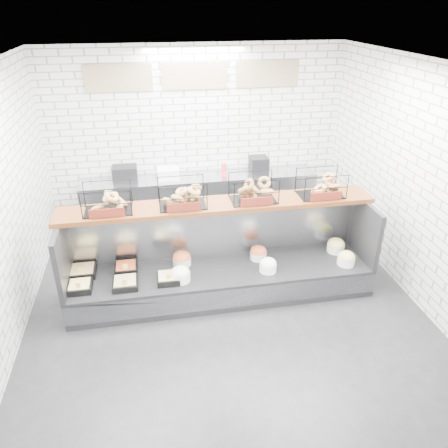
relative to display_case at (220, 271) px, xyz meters
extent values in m
plane|color=black|center=(0.01, -0.34, -0.33)|extent=(5.50, 5.50, 0.00)
cube|color=silver|center=(0.01, 2.41, 1.17)|extent=(5.00, 0.02, 3.00)
cube|color=silver|center=(2.51, -0.34, 1.17)|extent=(0.02, 5.50, 3.00)
cube|color=white|center=(0.01, -0.34, 2.67)|extent=(5.00, 5.50, 0.02)
cube|color=tan|center=(-1.19, 2.38, 2.17)|extent=(1.05, 0.03, 0.42)
cube|color=tan|center=(0.01, 2.38, 2.17)|extent=(1.05, 0.03, 0.42)
cube|color=tan|center=(1.21, 2.38, 2.17)|extent=(1.05, 0.03, 0.42)
cube|color=black|center=(0.01, -0.04, -0.13)|extent=(4.00, 0.90, 0.40)
cube|color=#93969B|center=(0.01, -0.48, -0.11)|extent=(4.00, 0.03, 0.28)
cube|color=#93969B|center=(0.01, 0.37, 0.47)|extent=(4.00, 0.08, 0.80)
cube|color=black|center=(-1.96, -0.04, 0.47)|extent=(0.06, 0.90, 0.80)
cube|color=black|center=(1.98, -0.04, 0.47)|extent=(0.06, 0.90, 0.80)
cube|color=black|center=(-1.79, -0.21, 0.11)|extent=(0.29, 0.29, 0.08)
cube|color=#FAE480|center=(-1.79, -0.21, 0.15)|extent=(0.24, 0.24, 0.04)
cube|color=#FDC758|center=(-1.79, -0.31, 0.20)|extent=(0.06, 0.01, 0.08)
cube|color=black|center=(-1.79, 0.14, 0.11)|extent=(0.33, 0.33, 0.08)
cube|color=#E2BC73|center=(-1.79, 0.14, 0.15)|extent=(0.28, 0.28, 0.04)
cube|color=#FDC758|center=(-1.79, 0.02, 0.20)|extent=(0.06, 0.01, 0.08)
cube|color=black|center=(-1.24, -0.23, 0.11)|extent=(0.31, 0.31, 0.08)
cube|color=tan|center=(-1.24, -0.23, 0.15)|extent=(0.26, 0.26, 0.04)
cube|color=#FDC758|center=(-1.24, -0.34, 0.20)|extent=(0.06, 0.01, 0.08)
cube|color=black|center=(-1.24, 0.12, 0.11)|extent=(0.29, 0.29, 0.08)
cube|color=#DB612E|center=(-1.24, 0.12, 0.15)|extent=(0.25, 0.25, 0.04)
cube|color=#FDC758|center=(-1.24, 0.02, 0.20)|extent=(0.06, 0.01, 0.08)
cube|color=black|center=(-0.71, -0.22, 0.11)|extent=(0.28, 0.28, 0.08)
cube|color=#DECA88|center=(-0.71, -0.22, 0.15)|extent=(0.24, 0.24, 0.04)
cube|color=#FDC758|center=(-0.71, -0.32, 0.20)|extent=(0.06, 0.01, 0.08)
cylinder|color=white|center=(-0.55, -0.23, 0.13)|extent=(0.25, 0.25, 0.11)
ellipsoid|color=silver|center=(-0.55, -0.23, 0.19)|extent=(0.25, 0.25, 0.17)
cylinder|color=white|center=(-0.50, 0.14, 0.13)|extent=(0.25, 0.25, 0.11)
ellipsoid|color=orange|center=(-0.50, 0.14, 0.19)|extent=(0.24, 0.24, 0.17)
cylinder|color=white|center=(0.60, -0.22, 0.13)|extent=(0.23, 0.23, 0.11)
ellipsoid|color=white|center=(0.60, -0.22, 0.19)|extent=(0.22, 0.22, 0.15)
cylinder|color=white|center=(0.55, 0.11, 0.13)|extent=(0.23, 0.23, 0.11)
ellipsoid|color=#CE542B|center=(0.55, 0.11, 0.19)|extent=(0.23, 0.23, 0.16)
cylinder|color=white|center=(1.68, -0.25, 0.13)|extent=(0.24, 0.24, 0.11)
ellipsoid|color=#DDC571|center=(1.68, -0.25, 0.19)|extent=(0.23, 0.23, 0.16)
cylinder|color=white|center=(1.68, 0.10, 0.13)|extent=(0.25, 0.25, 0.11)
ellipsoid|color=#E1D373|center=(1.68, 0.10, 0.19)|extent=(0.24, 0.24, 0.17)
cube|color=#46220F|center=(0.01, 0.18, 0.90)|extent=(4.10, 0.50, 0.06)
cube|color=black|center=(-1.37, 0.18, 1.10)|extent=(0.60, 0.38, 0.34)
cube|color=#5C1A10|center=(-1.37, -0.03, 1.00)|extent=(0.42, 0.02, 0.11)
cube|color=black|center=(-0.45, 0.18, 1.10)|extent=(0.60, 0.38, 0.34)
cube|color=#5C1A10|center=(-0.45, -0.03, 1.00)|extent=(0.42, 0.02, 0.11)
cube|color=black|center=(0.47, 0.18, 1.10)|extent=(0.60, 0.38, 0.34)
cube|color=#5C1A10|center=(0.47, -0.03, 1.00)|extent=(0.42, 0.02, 0.11)
cube|color=black|center=(1.39, 0.18, 1.10)|extent=(0.60, 0.38, 0.34)
cube|color=#5C1A10|center=(1.39, -0.03, 1.00)|extent=(0.42, 0.02, 0.11)
cube|color=#93969B|center=(0.01, 2.09, 0.12)|extent=(4.00, 0.60, 0.90)
cube|color=black|center=(-1.24, 2.13, 0.69)|extent=(0.40, 0.30, 0.24)
cube|color=silver|center=(-0.52, 2.08, 0.66)|extent=(0.35, 0.28, 0.18)
cylinder|color=#DF3746|center=(0.42, 2.04, 0.68)|extent=(0.09, 0.09, 0.22)
cube|color=black|center=(1.03, 2.03, 0.72)|extent=(0.30, 0.30, 0.30)
camera|label=1|loc=(-0.83, -4.87, 3.28)|focal=35.00mm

